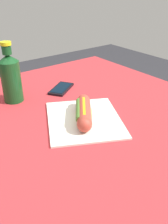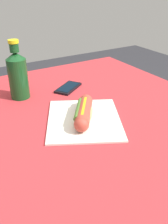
{
  "view_description": "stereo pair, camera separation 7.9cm",
  "coord_description": "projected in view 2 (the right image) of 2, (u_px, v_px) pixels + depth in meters",
  "views": [
    {
      "loc": [
        -0.59,
        0.43,
        1.16
      ],
      "look_at": [
        -0.04,
        0.01,
        0.78
      ],
      "focal_mm": 38.84,
      "sensor_mm": 36.0,
      "label": 1
    },
    {
      "loc": [
        -0.63,
        0.36,
        1.16
      ],
      "look_at": [
        -0.04,
        0.01,
        0.78
      ],
      "focal_mm": 38.84,
      "sensor_mm": 36.0,
      "label": 2
    }
  ],
  "objects": [
    {
      "name": "dining_table",
      "position": [
        81.0,
        145.0,
        0.9
      ],
      "size": [
        1.04,
        1.01,
        0.75
      ],
      "color": "brown",
      "rests_on": "ground"
    },
    {
      "name": "paper_wrapper",
      "position": [
        84.0,
        119.0,
        0.81
      ],
      "size": [
        0.35,
        0.34,
        0.01
      ],
      "primitive_type": "cube",
      "rotation": [
        0.0,
        0.0,
        -0.47
      ],
      "color": "silver",
      "rests_on": "dining_table"
    },
    {
      "name": "hot_dog",
      "position": [
        84.0,
        112.0,
        0.79
      ],
      "size": [
        0.18,
        0.14,
        0.05
      ],
      "color": "tan",
      "rests_on": "paper_wrapper"
    },
    {
      "name": "cell_phone",
      "position": [
        68.0,
        88.0,
        1.03
      ],
      "size": [
        0.13,
        0.15,
        0.01
      ],
      "color": "black",
      "rests_on": "dining_table"
    },
    {
      "name": "soda_bottle",
      "position": [
        18.0,
        74.0,
        0.92
      ],
      "size": [
        0.07,
        0.07,
        0.22
      ],
      "color": "#14471E",
      "rests_on": "dining_table"
    }
  ]
}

